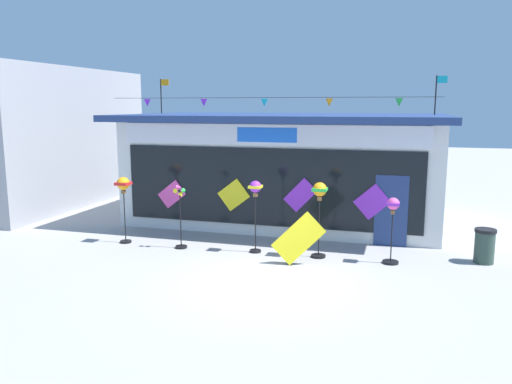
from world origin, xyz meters
TOP-DOWN VIEW (x-y plane):
  - ground_plane at (0.00, 0.00)m, footprint 80.00×80.00m
  - kite_shop_building at (-0.99, 6.44)m, footprint 10.34×6.31m
  - wind_spinner_far_left at (-4.72, 2.00)m, footprint 0.37×0.37m
  - wind_spinner_left at (-2.95, 1.92)m, footprint 0.33×0.33m
  - wind_spinner_center_left at (-0.87, 2.12)m, footprint 0.32×0.32m
  - wind_spinner_center_right at (0.84, 2.15)m, footprint 0.38×0.38m
  - wind_spinner_right at (2.65, 2.12)m, footprint 0.40×0.40m
  - trash_bin at (4.89, 2.81)m, footprint 0.52×0.52m
  - display_kite_on_ground at (0.45, 1.38)m, footprint 1.33×0.30m
  - neighbour_building at (-11.73, 6.52)m, footprint 5.65×8.66m

SIDE VIEW (x-z plane):
  - ground_plane at x=0.00m, z-range 0.00..0.00m
  - trash_bin at x=4.89m, z-range 0.01..0.88m
  - display_kite_on_ground at x=0.45m, z-range 0.00..1.33m
  - wind_spinner_left at x=-2.95m, z-range 0.07..1.84m
  - wind_spinner_right at x=2.65m, z-range 0.35..2.02m
  - wind_spinner_center_left at x=-0.87m, z-range 0.57..2.51m
  - wind_spinner_center_right at x=0.84m, z-range 0.56..2.53m
  - wind_spinner_far_left at x=-4.72m, z-range 0.59..2.50m
  - kite_shop_building at x=-0.99m, z-range -0.59..4.24m
  - neighbour_building at x=-11.73m, z-range 0.00..5.30m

